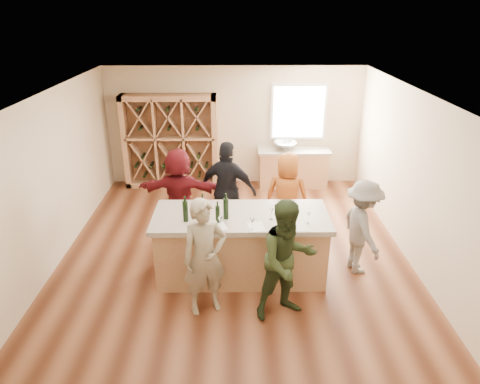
{
  "coord_description": "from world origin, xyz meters",
  "views": [
    {
      "loc": [
        0.03,
        -6.4,
        4.05
      ],
      "look_at": [
        0.1,
        0.2,
        1.15
      ],
      "focal_mm": 32.0,
      "sensor_mm": 36.0,
      "label": 1
    }
  ],
  "objects_px": {
    "person_near_right": "(287,260)",
    "person_far_mid": "(228,190)",
    "wine_bottle_a": "(185,211)",
    "person_server": "(362,227)",
    "wine_bottle_e": "(226,209)",
    "wine_bottle_d": "(218,214)",
    "tasting_counter_base": "(241,247)",
    "wine_bottle_c": "(203,208)",
    "person_near_left": "(205,258)",
    "wine_rack": "(171,142)",
    "person_far_right": "(287,196)",
    "sink": "(286,146)",
    "person_far_left": "(180,193)"
  },
  "relations": [
    {
      "from": "person_near_right",
      "to": "person_far_mid",
      "type": "xyz_separation_m",
      "value": [
        -0.84,
        2.29,
        0.04
      ]
    },
    {
      "from": "wine_bottle_a",
      "to": "person_server",
      "type": "xyz_separation_m",
      "value": [
        2.76,
        0.3,
        -0.45
      ]
    },
    {
      "from": "wine_bottle_e",
      "to": "person_server",
      "type": "xyz_separation_m",
      "value": [
        2.16,
        0.22,
        -0.45
      ]
    },
    {
      "from": "wine_bottle_d",
      "to": "person_near_right",
      "type": "distance_m",
      "value": 1.26
    },
    {
      "from": "tasting_counter_base",
      "to": "person_far_mid",
      "type": "distance_m",
      "value": 1.4
    },
    {
      "from": "tasting_counter_base",
      "to": "person_far_mid",
      "type": "xyz_separation_m",
      "value": [
        -0.23,
        1.31,
        0.42
      ]
    },
    {
      "from": "wine_bottle_c",
      "to": "person_near_left",
      "type": "relative_size",
      "value": 0.17
    },
    {
      "from": "wine_rack",
      "to": "wine_bottle_a",
      "type": "bearing_deg",
      "value": -78.9
    },
    {
      "from": "person_near_left",
      "to": "person_far_right",
      "type": "height_order",
      "value": "person_near_left"
    },
    {
      "from": "tasting_counter_base",
      "to": "person_near_left",
      "type": "height_order",
      "value": "person_near_left"
    },
    {
      "from": "tasting_counter_base",
      "to": "sink",
      "type": "bearing_deg",
      "value": 73.64
    },
    {
      "from": "person_near_right",
      "to": "person_far_left",
      "type": "distance_m",
      "value": 2.91
    },
    {
      "from": "wine_bottle_e",
      "to": "person_far_left",
      "type": "height_order",
      "value": "person_far_left"
    },
    {
      "from": "wine_bottle_c",
      "to": "person_near_right",
      "type": "relative_size",
      "value": 0.17
    },
    {
      "from": "person_near_right",
      "to": "person_far_left",
      "type": "bearing_deg",
      "value": 106.1
    },
    {
      "from": "person_server",
      "to": "sink",
      "type": "bearing_deg",
      "value": 2.58
    },
    {
      "from": "wine_bottle_d",
      "to": "person_far_right",
      "type": "relative_size",
      "value": 0.16
    },
    {
      "from": "person_near_right",
      "to": "wine_bottle_d",
      "type": "bearing_deg",
      "value": 122.25
    },
    {
      "from": "person_far_mid",
      "to": "person_far_right",
      "type": "relative_size",
      "value": 1.12
    },
    {
      "from": "wine_bottle_a",
      "to": "person_far_right",
      "type": "relative_size",
      "value": 0.2
    },
    {
      "from": "wine_bottle_d",
      "to": "person_far_left",
      "type": "height_order",
      "value": "person_far_left"
    },
    {
      "from": "wine_bottle_a",
      "to": "person_near_left",
      "type": "bearing_deg",
      "value": -64.76
    },
    {
      "from": "wine_bottle_a",
      "to": "person_near_right",
      "type": "bearing_deg",
      "value": -28.47
    },
    {
      "from": "tasting_counter_base",
      "to": "person_server",
      "type": "xyz_separation_m",
      "value": [
        1.93,
        0.1,
        0.29
      ]
    },
    {
      "from": "wine_bottle_d",
      "to": "wine_bottle_e",
      "type": "xyz_separation_m",
      "value": [
        0.12,
        0.13,
        0.03
      ]
    },
    {
      "from": "wine_bottle_d",
      "to": "wine_bottle_e",
      "type": "distance_m",
      "value": 0.18
    },
    {
      "from": "wine_bottle_a",
      "to": "wine_bottle_e",
      "type": "height_order",
      "value": "wine_bottle_e"
    },
    {
      "from": "wine_bottle_c",
      "to": "wine_bottle_e",
      "type": "xyz_separation_m",
      "value": [
        0.35,
        -0.06,
        0.01
      ]
    },
    {
      "from": "wine_bottle_c",
      "to": "person_server",
      "type": "bearing_deg",
      "value": 3.61
    },
    {
      "from": "sink",
      "to": "wine_bottle_c",
      "type": "height_order",
      "value": "wine_bottle_c"
    },
    {
      "from": "tasting_counter_base",
      "to": "person_server",
      "type": "relative_size",
      "value": 1.64
    },
    {
      "from": "wine_rack",
      "to": "wine_bottle_d",
      "type": "bearing_deg",
      "value": -72.66
    },
    {
      "from": "person_far_mid",
      "to": "wine_bottle_d",
      "type": "bearing_deg",
      "value": 103.35
    },
    {
      "from": "sink",
      "to": "wine_bottle_a",
      "type": "height_order",
      "value": "wine_bottle_a"
    },
    {
      "from": "person_near_right",
      "to": "wine_bottle_a",
      "type": "bearing_deg",
      "value": 130.9
    },
    {
      "from": "wine_bottle_c",
      "to": "wine_bottle_a",
      "type": "bearing_deg",
      "value": -150.36
    },
    {
      "from": "person_far_mid",
      "to": "person_far_left",
      "type": "height_order",
      "value": "person_far_mid"
    },
    {
      "from": "wine_bottle_a",
      "to": "person_near_right",
      "type": "xyz_separation_m",
      "value": [
        1.44,
        -0.78,
        -0.36
      ]
    },
    {
      "from": "wine_rack",
      "to": "person_near_right",
      "type": "height_order",
      "value": "wine_rack"
    },
    {
      "from": "wine_rack",
      "to": "person_far_mid",
      "type": "height_order",
      "value": "wine_rack"
    },
    {
      "from": "wine_bottle_c",
      "to": "person_server",
      "type": "distance_m",
      "value": 2.56
    },
    {
      "from": "wine_rack",
      "to": "person_far_left",
      "type": "relative_size",
      "value": 1.28
    },
    {
      "from": "wine_bottle_c",
      "to": "person_near_right",
      "type": "distance_m",
      "value": 1.55
    },
    {
      "from": "wine_bottle_a",
      "to": "person_far_mid",
      "type": "height_order",
      "value": "person_far_mid"
    },
    {
      "from": "wine_rack",
      "to": "person_server",
      "type": "bearing_deg",
      "value": -46.12
    },
    {
      "from": "person_far_mid",
      "to": "person_far_left",
      "type": "distance_m",
      "value": 0.9
    },
    {
      "from": "person_far_right",
      "to": "person_server",
      "type": "bearing_deg",
      "value": 146.84
    },
    {
      "from": "sink",
      "to": "wine_bottle_a",
      "type": "xyz_separation_m",
      "value": [
        -1.92,
        -3.91,
        0.23
      ]
    },
    {
      "from": "wine_rack",
      "to": "wine_bottle_d",
      "type": "height_order",
      "value": "wine_rack"
    },
    {
      "from": "sink",
      "to": "person_far_left",
      "type": "bearing_deg",
      "value": -133.12
    }
  ]
}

